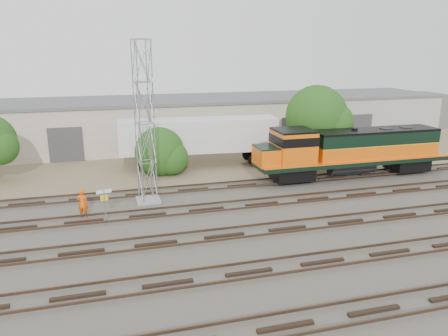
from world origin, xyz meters
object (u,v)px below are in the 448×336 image
object	(u,v)px
locomotive	(350,150)
signal_tower	(145,126)
worker	(83,203)
semi_trailer	(203,136)

from	to	relation	value
locomotive	signal_tower	bearing A→B (deg)	-174.71
locomotive	worker	bearing A→B (deg)	-170.69
worker	semi_trailer	distance (m)	15.03
worker	semi_trailer	world-z (taller)	semi_trailer
worker	semi_trailer	xyz separation A→B (m)	(10.45, 10.64, 1.84)
signal_tower	semi_trailer	size ratio (longest dim) A/B	0.77
locomotive	worker	xyz separation A→B (m)	(-21.59, -3.54, -1.42)
signal_tower	semi_trailer	distance (m)	10.93
signal_tower	semi_trailer	world-z (taller)	signal_tower
locomotive	semi_trailer	distance (m)	13.22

